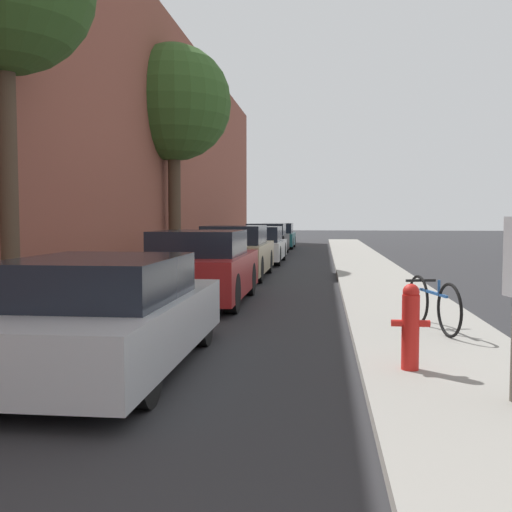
% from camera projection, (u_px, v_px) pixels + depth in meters
% --- Properties ---
extents(ground_plane, '(120.00, 120.00, 0.00)m').
position_uv_depth(ground_plane, '(268.00, 278.00, 16.55)').
color(ground_plane, '#28282B').
extents(sidewalk_left, '(2.00, 52.00, 0.12)m').
position_uv_depth(sidewalk_left, '(165.00, 274.00, 16.87)').
color(sidewalk_left, gray).
rests_on(sidewalk_left, ground).
extents(sidewalk_right, '(2.00, 52.00, 0.12)m').
position_uv_depth(sidewalk_right, '(375.00, 277.00, 16.23)').
color(sidewalk_right, gray).
rests_on(sidewalk_right, ground).
extents(building_facade_left, '(0.70, 52.00, 8.78)m').
position_uv_depth(building_facade_left, '(116.00, 119.00, 16.74)').
color(building_facade_left, brown).
rests_on(building_facade_left, ground).
extents(parked_car_silver, '(1.84, 4.12, 1.24)m').
position_uv_depth(parked_car_silver, '(104.00, 315.00, 6.54)').
color(parked_car_silver, black).
rests_on(parked_car_silver, ground).
extents(parked_car_red, '(1.80, 3.93, 1.41)m').
position_uv_depth(parked_car_red, '(201.00, 268.00, 11.63)').
color(parked_car_red, black).
rests_on(parked_car_red, ground).
extents(parked_car_champagne, '(1.75, 4.34, 1.44)m').
position_uv_depth(parked_car_champagne, '(236.00, 253.00, 16.54)').
color(parked_car_champagne, black).
rests_on(parked_car_champagne, ground).
extents(parked_car_white, '(1.81, 4.39, 1.33)m').
position_uv_depth(parked_car_white, '(258.00, 245.00, 21.82)').
color(parked_car_white, black).
rests_on(parked_car_white, ground).
extents(parked_car_black, '(1.83, 3.95, 1.38)m').
position_uv_depth(parked_car_black, '(267.00, 240.00, 26.99)').
color(parked_car_black, black).
rests_on(parked_car_black, ground).
extents(parked_car_teal, '(1.72, 3.90, 1.35)m').
position_uv_depth(parked_car_teal, '(278.00, 236.00, 32.18)').
color(parked_car_teal, black).
rests_on(parked_car_teal, ground).
extents(street_tree_far, '(3.89, 3.89, 7.34)m').
position_uv_depth(street_tree_far, '(174.00, 104.00, 20.20)').
color(street_tree_far, '#4C3A2B').
rests_on(street_tree_far, sidewalk_left).
extents(fire_hydrant, '(0.38, 0.18, 0.88)m').
position_uv_depth(fire_hydrant, '(411.00, 326.00, 6.08)').
color(fire_hydrant, red).
rests_on(fire_hydrant, sidewalk_right).
extents(bicycle, '(0.54, 1.70, 0.71)m').
position_uv_depth(bicycle, '(433.00, 304.00, 8.22)').
color(bicycle, black).
rests_on(bicycle, sidewalk_right).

